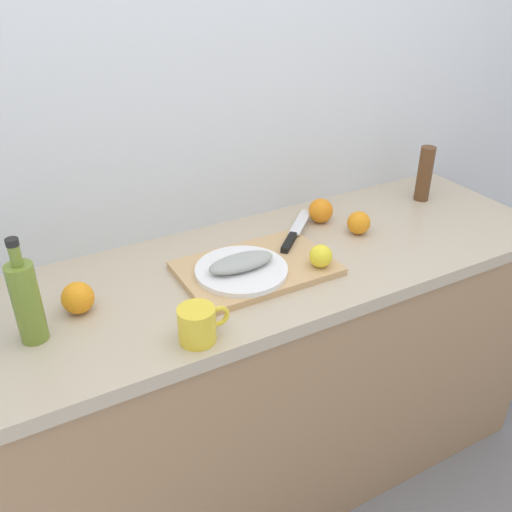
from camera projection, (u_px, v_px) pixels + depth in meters
The scene contains 14 objects.
ground_plane at pixel (250, 477), 2.04m from camera, with size 12.00×12.00×0.00m, color slate.
back_wall at pixel (197, 119), 1.67m from camera, with size 3.20×0.05×2.50m, color silver.
kitchen_counter at pixel (250, 385), 1.82m from camera, with size 2.00×0.60×0.90m.
cutting_board at pixel (256, 268), 1.57m from camera, with size 0.43×0.28×0.02m, color tan.
white_plate at pixel (241, 270), 1.53m from camera, with size 0.26×0.26×0.01m, color white.
fish_fillet at pixel (241, 262), 1.52m from camera, with size 0.19×0.08×0.04m, color #999E99.
chef_knife at pixel (293, 235), 1.71m from camera, with size 0.23×0.22×0.02m.
lemon_0 at pixel (321, 256), 1.55m from camera, with size 0.07×0.07×0.07m, color yellow.
olive_oil_bottle at pixel (27, 301), 1.26m from camera, with size 0.06×0.06×0.27m.
coffee_mug_1 at pixel (198, 324), 1.29m from camera, with size 0.13×0.09×0.09m.
orange_0 at pixel (78, 298), 1.39m from camera, with size 0.08×0.08×0.08m, color orange.
orange_1 at pixel (359, 223), 1.76m from camera, with size 0.07×0.07×0.07m, color orange.
orange_2 at pixel (321, 211), 1.83m from camera, with size 0.08×0.08×0.08m, color orange.
pepper_mill at pixel (425, 174), 1.96m from camera, with size 0.05×0.05×0.20m, color brown.
Camera 1 is at (-0.64, -1.20, 1.73)m, focal length 38.99 mm.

